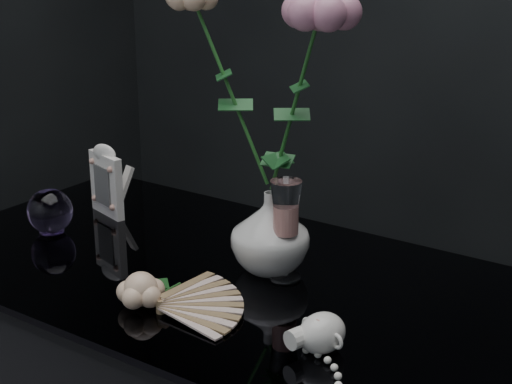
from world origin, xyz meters
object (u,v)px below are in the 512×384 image
Objects in this scene: picture_frame at (106,180)px; paperweight at (50,211)px; vase at (270,232)px; pearl_jar at (322,331)px; loose_rose at (141,290)px; wine_glass at (286,231)px.

picture_frame is 1.71× the size of paperweight.
vase reaches higher than pearl_jar.
paperweight is 0.37m from loose_rose.
wine_glass is 0.24m from pearl_jar.
wine_glass reaches higher than vase.
wine_glass is (0.04, -0.01, 0.02)m from vase.
vase is 0.24m from loose_rose.
paperweight reaches higher than loose_rose.
vase is at bearing 160.36° from wine_glass.
picture_frame is at bearing 82.34° from paperweight.
paperweight is (-0.02, -0.13, -0.03)m from picture_frame.
picture_frame is 0.13m from paperweight.
wine_glass is at bearing -19.64° from vase.
wine_glass is at bearing 9.22° from paperweight.
loose_rose is at bearing -20.67° from paperweight.
picture_frame reaches higher than loose_rose.
paperweight is at bearing -170.94° from pearl_jar.
picture_frame is 0.65m from pearl_jar.
pearl_jar is at bearing 16.55° from loose_rose.
pearl_jar is (0.16, -0.17, -0.05)m from wine_glass.
picture_frame is at bearing 174.38° from vase.
paperweight is at bearing -81.32° from picture_frame.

